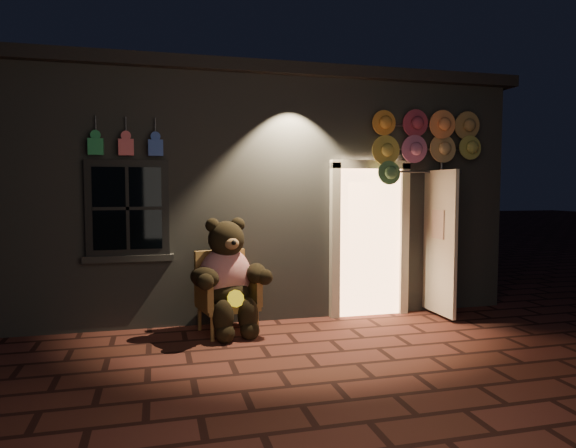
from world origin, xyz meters
name	(u,v)px	position (x,y,z in m)	size (l,w,h in m)	color
ground	(307,354)	(0.00, 0.00, 0.00)	(60.00, 60.00, 0.00)	#5D2A23
shop_building	(244,192)	(0.00, 3.99, 1.74)	(7.30, 5.95, 3.51)	slate
wicker_armchair	(225,292)	(-0.73, 1.13, 0.50)	(0.80, 0.75, 1.01)	#A26F3F
teddy_bear	(228,277)	(-0.72, 1.00, 0.71)	(1.03, 0.89, 1.45)	red
hat_rack	(424,143)	(2.08, 1.28, 2.43)	(1.65, 0.22, 2.91)	#59595E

